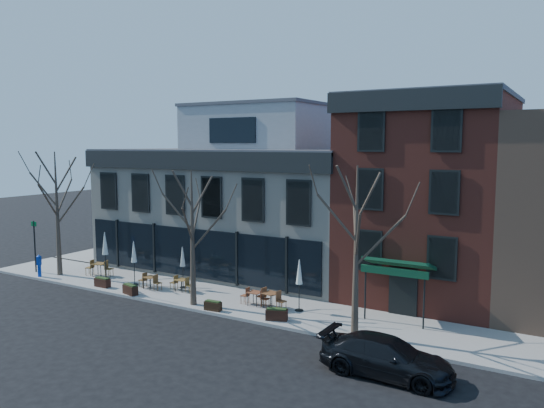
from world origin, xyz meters
The scene contains 24 objects.
ground centered at (0.00, 0.00, 0.00)m, with size 120.00×120.00×0.00m, color black.
sidewalk_front centered at (3.25, -2.15, 0.07)m, with size 33.50×4.70×0.15m, color gray.
sidewalk_side centered at (-11.25, 6.00, 0.07)m, with size 4.50×12.00×0.15m, color gray.
corner_building centered at (0.07, 5.07, 4.72)m, with size 18.39×10.39×11.10m.
red_brick_building centered at (13.00, 4.98, 5.64)m, with size 8.20×11.78×11.18m.
tree_corner centered at (-8.49, -3.20, 4.25)m, with size 3.93×3.98×7.92m.
tree_mid centered at (3.01, -3.90, 3.79)m, with size 3.50×3.55×7.04m.
tree_right centered at (12.01, -3.90, 4.02)m, with size 3.72×3.77×7.48m.
sign_pole centered at (-10.50, -3.50, 2.07)m, with size 0.50×0.10×3.40m.
parked_sedan centered at (14.40, -6.85, 0.72)m, with size 2.02×4.97×1.44m, color black.
call_box centered at (-9.17, -4.20, 0.90)m, with size 0.29×0.28×1.43m.
cafe_set_0 centered at (-6.06, -2.12, 0.66)m, with size 1.94×0.95×0.99m.
cafe_set_2 centered at (-1.10, -2.77, 0.60)m, with size 1.68×0.71×0.87m.
cafe_set_3 centered at (0.81, -2.24, 0.58)m, with size 1.61×0.67×0.84m.
cafe_set_4 centered at (5.87, -2.40, 0.60)m, with size 1.65×0.67×0.87m.
cafe_set_5 centered at (6.82, -2.34, 0.65)m, with size 1.88×0.85×0.97m.
umbrella_0 centered at (-5.05, -2.49, 2.24)m, with size 0.47×0.47×2.96m.
umbrella_1 centered at (-2.45, -2.65, 2.03)m, with size 0.43×0.43×2.66m.
umbrella_2 centered at (0.44, -1.67, 1.88)m, with size 0.39×0.39×2.45m.
umbrella_4 centered at (8.30, -2.06, 2.01)m, with size 0.42×0.42×2.63m.
planter_0 centered at (-3.82, -3.90, 0.43)m, with size 1.00×0.40×0.56m.
planter_1 centered at (-1.25, -4.20, 0.43)m, with size 1.08×0.63×0.57m.
planter_2 centered at (4.49, -4.20, 0.40)m, with size 0.91×0.42×0.50m.
planter_3 centered at (8.03, -3.87, 0.44)m, with size 1.12×0.75×0.58m.
Camera 1 is at (20.23, -25.20, 8.52)m, focal length 35.00 mm.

